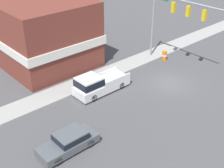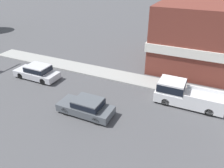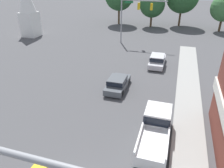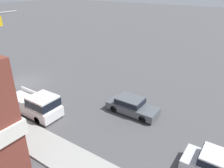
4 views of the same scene
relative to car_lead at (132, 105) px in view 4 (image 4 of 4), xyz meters
name	(u,v)px [view 4 (image 4 of 4)]	position (x,y,z in m)	size (l,w,h in m)	color
ground_plane	(24,83)	(1.42, -13.00, -0.73)	(200.00, 200.00, 0.00)	#4C4C4F
car_lead	(132,105)	(0.00, 0.00, 0.00)	(1.80, 4.43, 1.38)	black
car_oncoming	(224,168)	(3.18, 7.76, 0.05)	(1.85, 4.73, 1.49)	black
pickup_truck_parked	(37,104)	(4.73, -6.47, 0.23)	(1.99, 5.49, 1.96)	black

